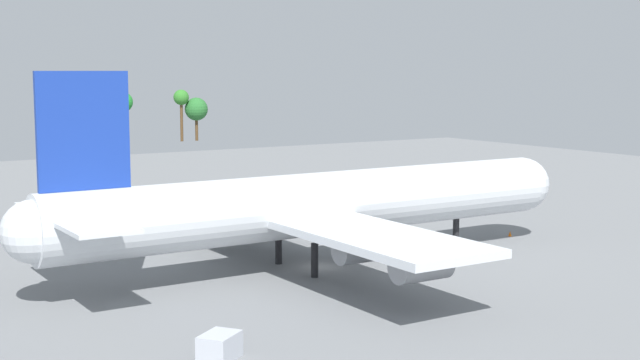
{
  "coord_description": "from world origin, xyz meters",
  "views": [
    {
      "loc": [
        -46.08,
        -71.99,
        19.49
      ],
      "look_at": [
        0.0,
        0.0,
        8.76
      ],
      "focal_mm": 49.05,
      "sensor_mm": 36.0,
      "label": 1
    }
  ],
  "objects": [
    {
      "name": "safety_cone_nose",
      "position": [
        27.71,
        1.54,
        0.3
      ],
      "size": [
        0.42,
        0.42,
        0.61
      ],
      "primitive_type": "cone",
      "color": "orange",
      "rests_on": "ground_plane"
    },
    {
      "name": "cargo_container_fore",
      "position": [
        -20.93,
        -20.05,
        0.9
      ],
      "size": [
        3.58,
        3.4,
        1.8
      ],
      "color": "#B7BCC6",
      "rests_on": "ground_plane"
    },
    {
      "name": "tree_line_backdrop",
      "position": [
        13.21,
        152.04,
        9.81
      ],
      "size": [
        97.83,
        6.76,
        14.29
      ],
      "color": "#51381E",
      "rests_on": "ground_plane"
    },
    {
      "name": "ground_plane",
      "position": [
        0.0,
        0.0,
        0.0
      ],
      "size": [
        246.3,
        246.3,
        0.0
      ],
      "primitive_type": "plane",
      "color": "slate"
    },
    {
      "name": "fuel_truck",
      "position": [
        -5.85,
        19.82,
        1.19
      ],
      "size": [
        4.51,
        4.66,
        2.39
      ],
      "color": "#4C8C4C",
      "rests_on": "ground_plane"
    },
    {
      "name": "cargo_airplane",
      "position": [
        -0.2,
        0.0,
        6.29
      ],
      "size": [
        61.57,
        48.77,
        19.46
      ],
      "color": "silver",
      "rests_on": "ground_plane"
    }
  ]
}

